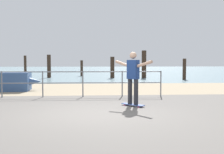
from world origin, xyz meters
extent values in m
cube|color=#605B56|center=(0.00, -1.00, 0.00)|extent=(24.00, 10.00, 0.04)
cube|color=tan|center=(0.00, 7.00, 0.00)|extent=(24.00, 6.00, 0.04)
cube|color=#75939E|center=(0.00, 35.00, 0.00)|extent=(72.00, 50.00, 0.04)
cylinder|color=slate|center=(-3.60, 3.60, 0.53)|extent=(0.05, 0.05, 1.05)
cylinder|color=slate|center=(-2.02, 3.60, 0.53)|extent=(0.05, 0.05, 1.05)
cylinder|color=slate|center=(-0.45, 3.60, 0.53)|extent=(0.05, 0.05, 1.05)
cylinder|color=slate|center=(1.13, 3.60, 0.53)|extent=(0.05, 0.05, 1.05)
cylinder|color=slate|center=(2.71, 3.60, 0.53)|extent=(0.05, 0.05, 1.05)
cylinder|color=slate|center=(-2.02, 3.60, 1.02)|extent=(9.46, 0.04, 0.04)
cylinder|color=slate|center=(-2.02, 3.60, 0.58)|extent=(9.46, 0.04, 0.04)
cone|color=#335184|center=(-3.11, 6.25, 0.45)|extent=(1.15, 0.84, 0.77)
cube|color=#334C8C|center=(1.21, 1.17, 0.07)|extent=(0.70, 0.72, 0.02)
cylinder|color=#E5598C|center=(0.96, 1.32, 0.03)|extent=(0.06, 0.06, 0.06)
cylinder|color=#E5598C|center=(1.08, 1.43, 0.03)|extent=(0.06, 0.06, 0.06)
cylinder|color=#E5598C|center=(1.35, 0.91, 0.03)|extent=(0.06, 0.06, 0.06)
cylinder|color=#E5598C|center=(1.46, 1.02, 0.03)|extent=(0.06, 0.06, 0.06)
cylinder|color=#26262B|center=(1.13, 1.25, 0.48)|extent=(0.14, 0.14, 0.80)
cylinder|color=#26262B|center=(1.30, 1.08, 0.48)|extent=(0.14, 0.14, 0.80)
cube|color=navy|center=(1.21, 1.17, 1.18)|extent=(0.39, 0.40, 0.60)
sphere|color=tan|center=(1.21, 1.17, 1.62)|extent=(0.22, 0.22, 0.22)
cylinder|color=tan|center=(0.91, 1.49, 1.36)|extent=(0.45, 0.46, 0.23)
cylinder|color=tan|center=(1.52, 0.84, 1.36)|extent=(0.45, 0.46, 0.23)
cylinder|color=#332319|center=(-6.40, 19.34, 0.97)|extent=(0.24, 0.24, 1.94)
cylinder|color=#332319|center=(-3.74, 16.39, 0.98)|extent=(0.32, 0.32, 1.96)
cylinder|color=#332319|center=(-1.07, 18.72, 0.75)|extent=(0.24, 0.24, 1.50)
cylinder|color=#332319|center=(1.59, 15.70, 0.89)|extent=(0.34, 0.34, 1.78)
cylinder|color=#332319|center=(4.25, 15.70, 1.16)|extent=(0.39, 0.39, 2.31)
cylinder|color=#332319|center=(6.92, 13.28, 0.81)|extent=(0.26, 0.26, 1.62)
camera|label=1|loc=(-0.06, -7.54, 1.46)|focal=44.84mm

